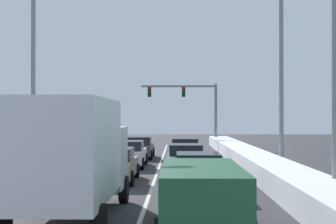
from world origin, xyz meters
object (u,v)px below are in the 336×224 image
Objects in this scene: street_lamp_right_near at (324,58)px; sedan_tan_center_lane_second at (114,165)px; sedan_gray_right_lane_third at (186,159)px; sedan_maroon_right_lane_fourth at (185,150)px; suv_green_right_lane_nearest at (201,193)px; sedan_black_right_lane_second at (198,172)px; box_truck_center_lane_nearest at (72,153)px; sedan_charcoal_center_lane_fourth at (139,147)px; street_lamp_left_mid at (40,65)px; traffic_light_gantry at (192,101)px; sedan_white_center_lane_third at (129,154)px; street_lamp_right_mid at (275,65)px.

sedan_tan_center_lane_second is at bearing 141.12° from street_lamp_right_near.
sedan_maroon_right_lane_fourth is (0.07, 6.97, 0.00)m from sedan_gray_right_lane_third.
suv_green_right_lane_nearest is 6.75m from street_lamp_right_near.
box_truck_center_lane_nearest is at bearing -124.61° from sedan_black_right_lane_second.
street_lamp_left_mid is (-4.12, -10.49, 4.70)m from sedan_charcoal_center_lane_fourth.
sedan_gray_right_lane_third is 1.00× the size of sedan_charcoal_center_lane_fourth.
suv_green_right_lane_nearest is at bearing -91.45° from traffic_light_gantry.
sedan_maroon_right_lane_fourth is 4.04m from sedan_charcoal_center_lane_fourth.
sedan_black_right_lane_second is at bearing 55.39° from box_truck_center_lane_nearest.
sedan_white_center_lane_third is 6.07m from sedan_charcoal_center_lane_fourth.
sedan_maroon_right_lane_fourth is at bearing 120.83° from street_lamp_right_mid.
box_truck_center_lane_nearest is 0.90× the size of street_lamp_right_near.
suv_green_right_lane_nearest is 14.78m from street_lamp_left_mid.
sedan_white_center_lane_third is at bearing 153.83° from street_lamp_right_mid.
traffic_light_gantry is (4.34, 20.64, 3.73)m from sedan_white_center_lane_third.
street_lamp_left_mid is at bearing 109.91° from box_truck_center_lane_nearest.
sedan_charcoal_center_lane_fourth is at bearing 141.50° from sedan_maroon_right_lane_fourth.
street_lamp_right_mid reaches higher than traffic_light_gantry.
traffic_light_gantry is at bearing 82.88° from box_truck_center_lane_nearest.
sedan_maroon_right_lane_fourth is at bearing 47.62° from street_lamp_left_mid.
suv_green_right_lane_nearest is 0.61× the size of street_lamp_right_near.
street_lamp_right_near is (3.19, -33.31, 0.30)m from traffic_light_gantry.
suv_green_right_lane_nearest is at bearing -89.78° from sedan_maroon_right_lane_fourth.
street_lamp_left_mid is at bearing 151.12° from sedan_tan_center_lane_second.
suv_green_right_lane_nearest is 0.53× the size of street_lamp_right_mid.
sedan_charcoal_center_lane_fourth is at bearing 98.18° from suv_green_right_lane_nearest.
sedan_white_center_lane_third is (0.11, 15.03, -1.14)m from box_truck_center_lane_nearest.
sedan_gray_right_lane_third is 1.00× the size of sedan_white_center_lane_third.
sedan_tan_center_lane_second is 27.84m from traffic_light_gantry.
street_lamp_left_mid is (-3.95, 2.18, 4.70)m from sedan_tan_center_lane_second.
sedan_white_center_lane_third is 21.42m from traffic_light_gantry.
sedan_maroon_right_lane_fourth is 9.77m from street_lamp_right_mid.
suv_green_right_lane_nearest is at bearing -108.79° from street_lamp_right_mid.
traffic_light_gantry reaches higher than sedan_white_center_lane_third.
sedan_gray_right_lane_third is 6.97m from sedan_maroon_right_lane_fourth.
box_truck_center_lane_nearest is 0.78× the size of street_lamp_left_mid.
traffic_light_gantry reaches higher than sedan_gray_right_lane_third.
sedan_maroon_right_lane_fourth and sedan_white_center_lane_third have the same top height.
sedan_black_right_lane_second is 1.00× the size of sedan_gray_right_lane_third.
suv_green_right_lane_nearest is 14.10m from street_lamp_right_mid.
suv_green_right_lane_nearest is 10.42m from sedan_tan_center_lane_second.
street_lamp_right_near reaches higher than sedan_charcoal_center_lane_fourth.
sedan_tan_center_lane_second is 0.49× the size of street_lamp_left_mid.
street_lamp_right_near is at bearing -75.47° from sedan_maroon_right_lane_fourth.
suv_green_right_lane_nearest is 1.09× the size of sedan_black_right_lane_second.
sedan_maroon_right_lane_fourth is 11.78m from street_lamp_left_mid.
sedan_charcoal_center_lane_fourth is at bearing -106.01° from traffic_light_gantry.
box_truck_center_lane_nearest is (-3.44, -18.59, 1.14)m from sedan_maroon_right_lane_fourth.
street_lamp_right_mid reaches higher than sedan_gray_right_lane_third.
street_lamp_right_mid is (3.37, -24.43, 0.99)m from traffic_light_gantry.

